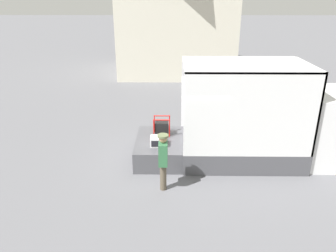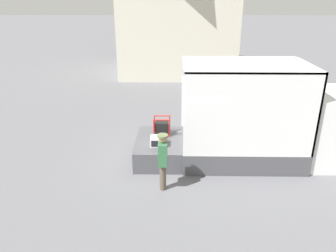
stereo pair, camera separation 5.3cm
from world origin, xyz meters
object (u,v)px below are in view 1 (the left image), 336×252
Objects in this scene: box_truck at (299,130)px; worker_person at (163,157)px; portable_generator at (162,128)px; microwave at (158,141)px.

worker_person is at bearing -155.95° from box_truck.
portable_generator is 0.37× the size of worker_person.
box_truck is 13.83× the size of microwave.
box_truck is 3.72× the size of worker_person.
microwave is 0.72× the size of portable_generator.
worker_person is (-4.34, -1.94, 0.01)m from box_truck.
portable_generator is (-4.44, 0.39, -0.11)m from box_truck.
box_truck reaches higher than microwave.
portable_generator is 2.33m from worker_person.
box_truck is 4.45m from portable_generator.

